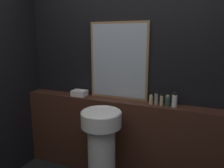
% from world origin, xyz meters
% --- Properties ---
extents(wall_back, '(8.00, 0.06, 2.50)m').
position_xyz_m(wall_back, '(0.00, 1.52, 1.25)').
color(wall_back, black).
rests_on(wall_back, ground_plane).
extents(vanity_counter, '(2.51, 0.21, 0.95)m').
position_xyz_m(vanity_counter, '(0.00, 1.39, 0.48)').
color(vanity_counter, '#422319').
rests_on(vanity_counter, ground_plane).
extents(pedestal_sink, '(0.41, 0.41, 0.94)m').
position_xyz_m(pedestal_sink, '(-0.08, 1.01, 0.54)').
color(pedestal_sink, white).
rests_on(pedestal_sink, ground_plane).
extents(mirror, '(0.69, 0.03, 0.88)m').
position_xyz_m(mirror, '(-0.07, 1.47, 1.39)').
color(mirror, '#937047').
rests_on(mirror, vanity_counter).
extents(towel_stack, '(0.17, 0.14, 0.07)m').
position_xyz_m(towel_stack, '(-0.55, 1.39, 0.99)').
color(towel_stack, white).
rests_on(towel_stack, vanity_counter).
extents(shampoo_bottle, '(0.04, 0.04, 0.10)m').
position_xyz_m(shampoo_bottle, '(0.33, 1.39, 1.00)').
color(shampoo_bottle, '#C6B284').
rests_on(shampoo_bottle, vanity_counter).
extents(conditioner_bottle, '(0.04, 0.04, 0.15)m').
position_xyz_m(conditioner_bottle, '(0.39, 1.39, 1.02)').
color(conditioner_bottle, gray).
rests_on(conditioner_bottle, vanity_counter).
extents(lotion_bottle, '(0.04, 0.04, 0.13)m').
position_xyz_m(lotion_bottle, '(0.45, 1.39, 1.01)').
color(lotion_bottle, '#C6B284').
rests_on(lotion_bottle, vanity_counter).
extents(body_wash_bottle, '(0.05, 0.05, 0.12)m').
position_xyz_m(body_wash_bottle, '(0.51, 1.39, 1.00)').
color(body_wash_bottle, '#2D4C3D').
rests_on(body_wash_bottle, vanity_counter).
extents(hand_soap_bottle, '(0.05, 0.05, 0.15)m').
position_xyz_m(hand_soap_bottle, '(0.58, 1.39, 1.02)').
color(hand_soap_bottle, white).
rests_on(hand_soap_bottle, vanity_counter).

